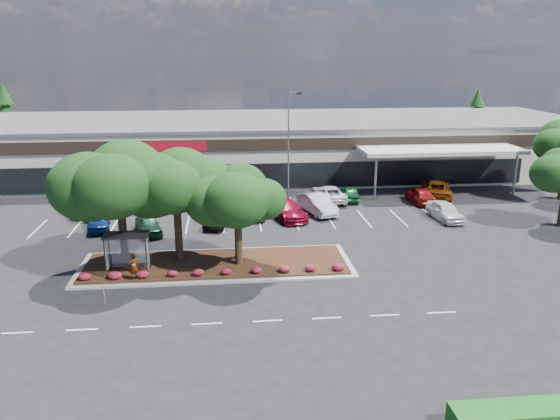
{
  "coord_description": "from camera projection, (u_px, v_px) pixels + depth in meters",
  "views": [
    {
      "loc": [
        -1.16,
        -30.14,
        13.79
      ],
      "look_at": [
        2.68,
        8.07,
        2.6
      ],
      "focal_mm": 35.0,
      "sensor_mm": 36.0,
      "label": 1
    }
  ],
  "objects": [
    {
      "name": "island_tree_east",
      "position": [
        238.0,
        217.0,
        35.26
      ],
      "size": [
        5.8,
        5.8,
        6.5
      ],
      "primitive_type": null,
      "color": "black",
      "rests_on": "landscape_island"
    },
    {
      "name": "car_9",
      "position": [
        96.0,
        205.0,
        48.11
      ],
      "size": [
        3.94,
        5.84,
        1.49
      ],
      "primitive_type": "imported",
      "rotation": [
        0.0,
        0.0,
        2.84
      ],
      "color": "silver",
      "rests_on": "ground"
    },
    {
      "name": "car_5",
      "position": [
        286.0,
        209.0,
        46.7
      ],
      "size": [
        3.76,
        5.95,
        1.61
      ],
      "primitive_type": "imported",
      "rotation": [
        0.0,
        0.0,
        0.29
      ],
      "color": "maroon",
      "rests_on": "ground"
    },
    {
      "name": "car_12",
      "position": [
        265.0,
        188.0,
        54.09
      ],
      "size": [
        3.38,
        5.07,
        1.6
      ],
      "primitive_type": "imported",
      "rotation": [
        0.0,
        0.0,
        3.49
      ],
      "color": "#1D5426",
      "rests_on": "ground"
    },
    {
      "name": "car_6",
      "position": [
        317.0,
        204.0,
        48.1
      ],
      "size": [
        3.25,
        5.4,
        1.68
      ],
      "primitive_type": "imported",
      "rotation": [
        0.0,
        0.0,
        0.31
      ],
      "color": "silver",
      "rests_on": "ground"
    },
    {
      "name": "island_tree_mid",
      "position": [
        177.0,
        206.0,
        36.2
      ],
      "size": [
        6.6,
        6.6,
        7.32
      ],
      "primitive_type": null,
      "color": "black",
      "rests_on": "landscape_island"
    },
    {
      "name": "landscape_island",
      "position": [
        216.0,
        265.0,
        36.35
      ],
      "size": [
        18.0,
        6.0,
        0.26
      ],
      "color": "#A0A09B",
      "rests_on": "ground"
    },
    {
      "name": "survey_stake",
      "position": [
        104.0,
        292.0,
        30.81
      ],
      "size": [
        0.08,
        0.14,
        1.14
      ],
      "color": "tan",
      "rests_on": "ground"
    },
    {
      "name": "car_7",
      "position": [
        445.0,
        211.0,
        46.3
      ],
      "size": [
        2.18,
        4.66,
        1.54
      ],
      "primitive_type": "imported",
      "rotation": [
        0.0,
        0.0,
        0.08
      ],
      "color": "silver",
      "rests_on": "ground"
    },
    {
      "name": "car_16",
      "position": [
        436.0,
        188.0,
        53.66
      ],
      "size": [
        4.41,
        6.46,
        1.64
      ],
      "primitive_type": "imported",
      "rotation": [
        0.0,
        0.0,
        2.83
      ],
      "color": "#7D3509",
      "rests_on": "ground"
    },
    {
      "name": "car_0",
      "position": [
        98.0,
        220.0,
        43.85
      ],
      "size": [
        2.49,
        4.54,
        1.46
      ],
      "primitive_type": "imported",
      "rotation": [
        0.0,
        0.0,
        0.19
      ],
      "color": "navy",
      "rests_on": "ground"
    },
    {
      "name": "shrub_row",
      "position": [
        216.0,
        271.0,
        34.24
      ],
      "size": [
        17.0,
        0.8,
        0.5
      ],
      "primitive_type": null,
      "color": "maroon",
      "rests_on": "landscape_island"
    },
    {
      "name": "hedge_south_east",
      "position": [
        528.0,
        417.0,
        20.69
      ],
      "size": [
        6.0,
        1.3,
        0.9
      ],
      "primitive_type": "cube",
      "color": "#125210",
      "rests_on": "ground"
    },
    {
      "name": "conifer_north_east",
      "position": [
        476.0,
        120.0,
        76.79
      ],
      "size": [
        3.96,
        3.96,
        9.0
      ],
      "primitive_type": "cone",
      "color": "black",
      "rests_on": "ground"
    },
    {
      "name": "car_11",
      "position": [
        196.0,
        198.0,
        50.54
      ],
      "size": [
        4.28,
        5.98,
        1.51
      ],
      "primitive_type": "imported",
      "rotation": [
        0.0,
        0.0,
        3.5
      ],
      "color": "silver",
      "rests_on": "ground"
    },
    {
      "name": "retail_store",
      "position": [
        236.0,
        145.0,
        64.27
      ],
      "size": [
        80.4,
        25.2,
        6.25
      ],
      "color": "beige",
      "rests_on": "ground"
    },
    {
      "name": "person_waiting",
      "position": [
        134.0,
        267.0,
        33.4
      ],
      "size": [
        0.7,
        0.55,
        1.7
      ],
      "primitive_type": "imported",
      "rotation": [
        0.0,
        0.0,
        3.39
      ],
      "color": "#594C47",
      "rests_on": "landscape_island"
    },
    {
      "name": "car_14",
      "position": [
        329.0,
        193.0,
        52.02
      ],
      "size": [
        2.88,
        5.58,
        1.51
      ],
      "primitive_type": "imported",
      "rotation": [
        0.0,
        0.0,
        3.21
      ],
      "color": "silver",
      "rests_on": "ground"
    },
    {
      "name": "ground",
      "position": [
        249.0,
        290.0,
        32.76
      ],
      "size": [
        160.0,
        160.0,
        0.0
      ],
      "primitive_type": "plane",
      "color": "black",
      "rests_on": "ground"
    },
    {
      "name": "car_17",
      "position": [
        420.0,
        195.0,
        51.42
      ],
      "size": [
        1.92,
        4.43,
        1.49
      ],
      "primitive_type": "imported",
      "rotation": [
        0.0,
        0.0,
        3.18
      ],
      "color": "maroon",
      "rests_on": "ground"
    },
    {
      "name": "car_15",
      "position": [
        350.0,
        193.0,
        52.4
      ],
      "size": [
        2.07,
        4.15,
        1.36
      ],
      "primitive_type": "imported",
      "rotation": [
        0.0,
        0.0,
        3.02
      ],
      "color": "#1A562C",
      "rests_on": "ground"
    },
    {
      "name": "car_3",
      "position": [
        219.0,
        218.0,
        44.51
      ],
      "size": [
        2.89,
        4.44,
        1.41
      ],
      "primitive_type": "imported",
      "rotation": [
        0.0,
        0.0,
        -0.32
      ],
      "color": "black",
      "rests_on": "ground"
    },
    {
      "name": "island_tree_west",
      "position": [
        121.0,
        206.0,
        35.11
      ],
      "size": [
        7.2,
        7.2,
        7.89
      ],
      "primitive_type": null,
      "color": "black",
      "rests_on": "landscape_island"
    },
    {
      "name": "car_4",
      "position": [
        256.0,
        210.0,
        46.92
      ],
      "size": [
        2.09,
        4.23,
        1.39
      ],
      "primitive_type": "imported",
      "rotation": [
        0.0,
        0.0,
        -0.11
      ],
      "color": "#1D4819",
      "rests_on": "ground"
    },
    {
      "name": "bus_shelter",
      "position": [
        127.0,
        242.0,
        34.21
      ],
      "size": [
        2.75,
        1.55,
        2.59
      ],
      "color": "black",
      "rests_on": "landscape_island"
    },
    {
      "name": "car_13",
      "position": [
        261.0,
        188.0,
        53.82
      ],
      "size": [
        2.63,
        5.67,
        1.6
      ],
      "primitive_type": "imported",
      "rotation": [
        0.0,
        0.0,
        3.07
      ],
      "color": "maroon",
      "rests_on": "ground"
    },
    {
      "name": "car_1",
      "position": [
        148.0,
        225.0,
        42.86
      ],
      "size": [
        2.84,
        4.38,
        1.39
      ],
      "primitive_type": "imported",
      "rotation": [
        0.0,
        0.0,
        0.32
      ],
      "color": "#1F502C",
      "rests_on": "ground"
    },
    {
      "name": "light_pole",
      "position": [
        290.0,
        154.0,
        50.66
      ],
      "size": [
        1.43,
        0.58,
        10.36
      ],
      "rotation": [
        0.0,
        0.0,
        0.16
      ],
      "color": "#A0A09B",
      "rests_on": "ground"
    },
    {
      "name": "car_10",
      "position": [
        134.0,
        191.0,
        52.96
      ],
      "size": [
        3.9,
        5.97,
        1.53
      ],
      "primitive_type": "imported",
      "rotation": [
        0.0,
        0.0,
        3.41
      ],
      "color": "black",
      "rests_on": "ground"
    },
    {
      "name": "conifer_north_west",
      "position": [
        7.0,
        120.0,
        72.42
      ],
      "size": [
        4.4,
        4.4,
        10.0
      ],
      "primitive_type": "cone",
      "color": "black",
      "rests_on": "ground"
    },
    {
      "name": "lane_markings",
      "position": [
        241.0,
        234.0,
        42.7
      ],
      "size": [
        33.12,
        20.06,
        0.01
      ],
      "color": "silver",
      "rests_on": "ground"
    }
  ]
}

